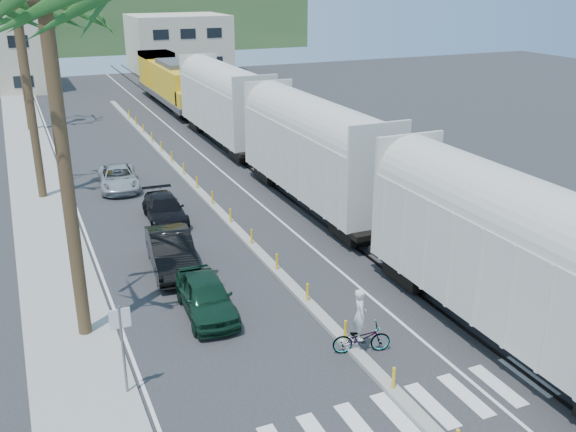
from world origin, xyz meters
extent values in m
plane|color=#28282B|center=(0.00, 0.00, 0.00)|extent=(140.00, 140.00, 0.00)
cube|color=gray|center=(-8.50, 25.00, 0.07)|extent=(3.00, 90.00, 0.15)
cube|color=black|center=(4.28, 28.00, 0.03)|extent=(0.12, 100.00, 0.06)
cube|color=black|center=(5.72, 28.00, 0.03)|extent=(0.12, 100.00, 0.06)
cube|color=gray|center=(0.00, 20.00, 0.07)|extent=(0.45, 60.00, 0.15)
cylinder|color=yellow|center=(0.00, -1.00, 0.50)|extent=(0.10, 0.10, 0.70)
cylinder|color=yellow|center=(0.00, 2.00, 0.50)|extent=(0.10, 0.10, 0.70)
cylinder|color=yellow|center=(0.00, 5.00, 0.50)|extent=(0.10, 0.10, 0.70)
cylinder|color=yellow|center=(0.00, 8.00, 0.50)|extent=(0.10, 0.10, 0.70)
cylinder|color=yellow|center=(0.00, 11.00, 0.50)|extent=(0.10, 0.10, 0.70)
cylinder|color=yellow|center=(0.00, 14.00, 0.50)|extent=(0.10, 0.10, 0.70)
cylinder|color=yellow|center=(0.00, 17.00, 0.50)|extent=(0.10, 0.10, 0.70)
cylinder|color=yellow|center=(0.00, 20.00, 0.50)|extent=(0.10, 0.10, 0.70)
cylinder|color=yellow|center=(0.00, 23.00, 0.50)|extent=(0.10, 0.10, 0.70)
cylinder|color=yellow|center=(0.00, 26.00, 0.50)|extent=(0.10, 0.10, 0.70)
cylinder|color=yellow|center=(0.00, 29.00, 0.50)|extent=(0.10, 0.10, 0.70)
cylinder|color=yellow|center=(0.00, 32.00, 0.50)|extent=(0.10, 0.10, 0.70)
cylinder|color=yellow|center=(0.00, 35.00, 0.50)|extent=(0.10, 0.10, 0.70)
cylinder|color=yellow|center=(0.00, 38.00, 0.50)|extent=(0.10, 0.10, 0.70)
cylinder|color=yellow|center=(0.00, 41.00, 0.50)|extent=(0.10, 0.10, 0.70)
cube|color=silver|center=(0.00, -2.00, 0.01)|extent=(14.00, 2.20, 0.01)
cube|color=silver|center=(-6.80, 25.00, 0.00)|extent=(0.12, 90.00, 0.01)
cube|color=silver|center=(2.50, 25.00, 0.00)|extent=(0.12, 90.00, 0.01)
cube|color=beige|center=(5.00, -0.15, 2.70)|extent=(3.00, 12.88, 3.40)
cylinder|color=beige|center=(5.00, -0.15, 4.40)|extent=(2.90, 12.58, 2.90)
cube|color=black|center=(5.00, -0.15, 0.50)|extent=(2.60, 12.88, 1.00)
cube|color=beige|center=(5.00, 14.85, 2.70)|extent=(3.00, 12.88, 3.40)
cylinder|color=beige|center=(5.00, 14.85, 4.40)|extent=(2.90, 12.58, 2.90)
cube|color=black|center=(5.00, 14.85, 0.50)|extent=(2.60, 12.88, 1.00)
cube|color=beige|center=(5.00, 29.85, 2.70)|extent=(3.00, 12.88, 3.40)
cylinder|color=beige|center=(5.00, 29.85, 4.40)|extent=(2.90, 12.58, 2.90)
cube|color=black|center=(5.00, 29.85, 0.50)|extent=(2.60, 12.88, 1.00)
cube|color=#4C4C4F|center=(5.00, 45.85, 1.05)|extent=(3.00, 17.00, 0.50)
cube|color=gold|center=(5.00, 44.85, 2.60)|extent=(2.70, 12.24, 2.60)
cube|color=gold|center=(5.00, 51.63, 2.90)|extent=(3.00, 3.74, 3.20)
cube|color=black|center=(5.00, 45.85, 0.45)|extent=(2.60, 13.60, 0.90)
cylinder|color=brown|center=(-8.00, 6.00, 5.50)|extent=(0.44, 0.44, 11.00)
cylinder|color=brown|center=(-8.30, 22.00, 5.00)|extent=(0.44, 0.44, 10.00)
sphere|color=#174A1B|center=(-8.30, 22.00, 10.15)|extent=(3.20, 3.20, 3.20)
cylinder|color=brown|center=(-8.00, 40.00, 6.00)|extent=(0.44, 0.44, 12.00)
cylinder|color=slate|center=(-7.30, 2.00, 1.50)|extent=(0.08, 0.08, 3.00)
cube|color=silver|center=(-7.30, 2.00, 2.60)|extent=(0.60, 0.04, 0.60)
cube|color=beige|center=(12.00, 70.00, 3.50)|extent=(12.00, 10.00, 7.00)
cube|color=#385628|center=(0.00, 100.00, 6.00)|extent=(80.00, 20.00, 12.00)
imported|color=#10301F|center=(-3.71, 5.81, 0.72)|extent=(2.15, 4.43, 1.45)
imported|color=black|center=(-3.93, 10.08, 0.81)|extent=(2.59, 5.20, 1.61)
imported|color=black|center=(-2.87, 15.80, 0.65)|extent=(2.20, 4.61, 1.29)
imported|color=#B7B9BD|center=(-4.10, 22.19, 0.64)|extent=(2.96, 5.01, 1.29)
imported|color=#9EA0A5|center=(0.23, 1.31, 0.51)|extent=(1.69, 2.28, 1.01)
imported|color=silver|center=(0.13, 1.31, 1.43)|extent=(0.86, 0.76, 1.76)
camera|label=1|loc=(-9.31, -14.50, 11.68)|focal=40.00mm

